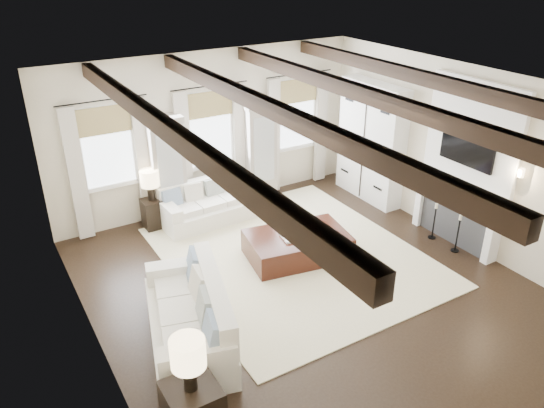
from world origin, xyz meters
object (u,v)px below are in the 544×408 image
side_table_front (193,408)px  side_table_back (153,214)px  sofa_back (207,206)px  sofa_left (193,318)px  ottoman (297,246)px

side_table_front → side_table_back: bearing=75.4°
sofa_back → side_table_back: sofa_back is taller
sofa_left → ottoman: sofa_left is taller
sofa_back → side_table_back: (-1.02, 0.26, -0.03)m
sofa_back → side_table_back: bearing=165.7°
sofa_back → side_table_front: (-2.27, -4.56, -0.02)m
sofa_left → side_table_front: (-0.59, -1.37, -0.08)m
sofa_left → ottoman: bearing=24.3°
sofa_left → side_table_back: (0.66, 3.45, -0.08)m
ottoman → side_table_back: side_table_back is taller
sofa_back → sofa_left: sofa_left is taller
sofa_back → sofa_left: size_ratio=0.80×
ottoman → sofa_left: bearing=-145.8°
sofa_back → ottoman: bearing=-69.9°
sofa_back → side_table_front: bearing=-116.5°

